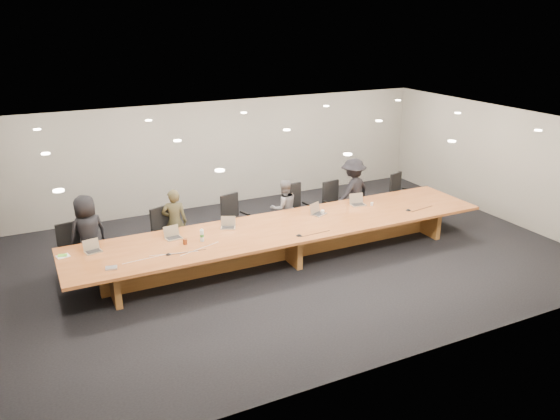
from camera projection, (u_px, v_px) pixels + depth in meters
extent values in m
plane|color=black|center=(286.00, 258.00, 11.63)|extent=(12.00, 12.00, 0.00)
cube|color=#B3AFA3|center=(219.00, 154.00, 14.54)|extent=(12.00, 0.02, 2.80)
cube|color=#944B20|center=(286.00, 227.00, 11.39)|extent=(9.00, 1.80, 0.06)
cube|color=brown|center=(286.00, 243.00, 11.51)|extent=(7.65, 0.15, 0.69)
cube|color=brown|center=(112.00, 278.00, 10.03)|extent=(0.12, 1.26, 0.69)
cube|color=brown|center=(286.00, 243.00, 11.51)|extent=(0.12, 1.26, 0.69)
cube|color=brown|center=(421.00, 217.00, 13.00)|extent=(0.12, 1.26, 0.69)
imported|color=black|center=(88.00, 234.00, 10.82)|extent=(0.91, 0.74, 1.60)
imported|color=#36321D|center=(175.00, 222.00, 11.63)|extent=(0.61, 0.49, 1.46)
imported|color=#5F5F61|center=(284.00, 208.00, 12.59)|extent=(0.69, 0.55, 1.37)
imported|color=black|center=(353.00, 191.00, 13.34)|extent=(1.20, 0.92, 1.64)
cylinder|color=silver|center=(202.00, 236.00, 10.56)|extent=(0.10, 0.10, 0.23)
cylinder|color=maroon|center=(185.00, 242.00, 10.45)|extent=(0.10, 0.10, 0.10)
cone|color=white|center=(323.00, 212.00, 12.02)|extent=(0.09, 0.09, 0.09)
cone|color=white|center=(372.00, 204.00, 12.54)|extent=(0.07, 0.07, 0.08)
cube|color=white|center=(63.00, 256.00, 9.92)|extent=(0.25, 0.22, 0.01)
cube|color=#6CD438|center=(62.00, 255.00, 9.92)|extent=(0.17, 0.12, 0.02)
cube|color=silver|center=(111.00, 268.00, 9.45)|extent=(0.22, 0.18, 0.03)
cone|color=black|center=(168.00, 254.00, 10.00)|extent=(0.14, 0.14, 0.03)
cone|color=black|center=(299.00, 235.00, 10.85)|extent=(0.15, 0.15, 0.03)
cone|color=black|center=(408.00, 210.00, 12.25)|extent=(0.16, 0.16, 0.03)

